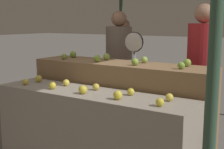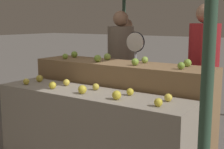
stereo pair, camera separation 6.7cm
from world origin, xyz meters
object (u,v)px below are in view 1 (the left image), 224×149
Objects in this scene: produce_scale at (134,62)px; person_customer_left at (202,66)px; person_customer_right at (124,58)px; person_vendor_at_scale at (119,61)px.

person_customer_left is at bearing 9.98° from produce_scale.
person_customer_left is 1.89m from person_customer_right.
person_customer_right reaches higher than produce_scale.
person_vendor_at_scale reaches higher than produce_scale.
person_vendor_at_scale is 1.35m from person_customer_left.
person_customer_right is at bearing -79.72° from person_vendor_at_scale.
person_customer_left is 1.10× the size of person_customer_right.
person_customer_left is at bearing 160.88° from person_customer_right.
person_customer_right is (-0.33, 0.70, -0.04)m from person_vendor_at_scale.
person_customer_left is (0.89, 0.16, -0.01)m from produce_scale.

